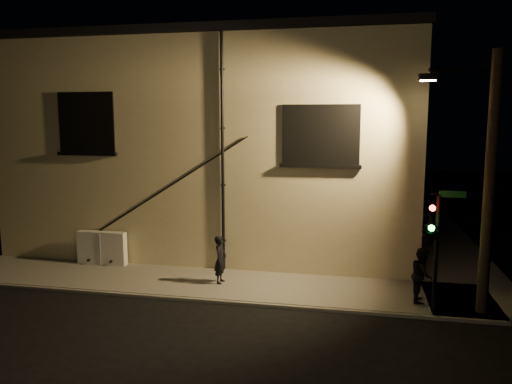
% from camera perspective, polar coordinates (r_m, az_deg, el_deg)
% --- Properties ---
extents(ground, '(90.00, 90.00, 0.00)m').
position_cam_1_polar(ground, '(15.23, 0.03, -12.84)').
color(ground, black).
extents(sidewalk, '(21.00, 16.00, 0.12)m').
position_cam_1_polar(sidewalk, '(19.17, 6.32, -8.25)').
color(sidewalk, slate).
rests_on(sidewalk, ground).
extents(building, '(16.20, 12.23, 8.80)m').
position_cam_1_polar(building, '(23.68, -2.73, 5.59)').
color(building, beige).
rests_on(building, ground).
extents(utility_cabinet, '(1.89, 0.32, 1.24)m').
position_cam_1_polar(utility_cabinet, '(19.63, -17.19, -6.12)').
color(utility_cabinet, white).
rests_on(utility_cabinet, sidewalk).
extents(pedestrian_a, '(0.40, 0.59, 1.58)m').
position_cam_1_polar(pedestrian_a, '(16.66, -4.09, -7.71)').
color(pedestrian_a, black).
rests_on(pedestrian_a, sidewalk).
extents(pedestrian_b, '(0.69, 0.85, 1.63)m').
position_cam_1_polar(pedestrian_b, '(15.74, 18.44, -8.97)').
color(pedestrian_b, black).
rests_on(pedestrian_b, sidewalk).
extents(traffic_signal, '(1.17, 2.00, 3.44)m').
position_cam_1_polar(traffic_signal, '(14.58, 19.28, -4.27)').
color(traffic_signal, black).
rests_on(traffic_signal, sidewalk).
extents(streetlamp_pole, '(2.03, 1.39, 7.34)m').
position_cam_1_polar(streetlamp_pole, '(15.00, 24.79, 1.38)').
color(streetlamp_pole, black).
rests_on(streetlamp_pole, ground).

